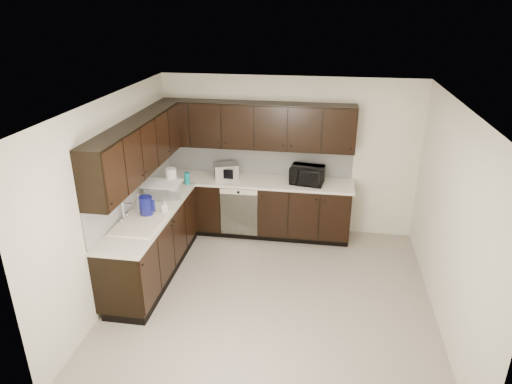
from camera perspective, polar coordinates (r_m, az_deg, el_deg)
floor at (r=6.03m, az=2.01°, el=-12.96°), size 4.00×4.00×0.00m
ceiling at (r=5.00m, az=2.41°, el=10.99°), size 4.00×4.00×0.00m
wall_back at (r=7.25m, az=4.12°, el=4.48°), size 4.00×0.02×2.50m
wall_left at (r=5.95m, az=-17.31°, el=-0.75°), size 0.02×4.00×2.50m
wall_right at (r=5.55m, az=23.17°, el=-3.31°), size 0.02×4.00×2.50m
wall_front at (r=3.70m, az=-1.72°, el=-15.14°), size 4.00×0.02×2.50m
lower_cabinets at (r=6.91m, az=-5.11°, el=-4.02°), size 3.00×2.80×0.90m
countertop at (r=6.70m, az=-5.29°, el=-0.16°), size 3.03×2.83×0.04m
backsplash at (r=6.84m, az=-6.64°, el=2.63°), size 3.00×2.80×0.48m
upper_cabinets at (r=6.53m, az=-6.16°, el=7.10°), size 3.00×2.80×0.70m
dishwasher at (r=7.05m, az=-2.15°, el=-2.16°), size 0.58×0.04×0.78m
sink at (r=5.96m, az=-14.18°, el=-4.26°), size 0.54×0.82×0.42m
microwave at (r=6.97m, az=6.40°, el=2.12°), size 0.54×0.40×0.27m
soap_bottle_a at (r=6.11m, az=-11.35°, el=-1.73°), size 0.10×0.10×0.18m
soap_bottle_b at (r=6.25m, az=-14.43°, el=-1.22°), size 0.10×0.10×0.23m
toaster_oven at (r=7.18m, az=-3.79°, el=2.65°), size 0.44×0.38×0.23m
storage_bin at (r=6.62m, az=-11.60°, el=0.26°), size 0.60×0.52×0.20m
blue_pitcher at (r=6.06m, az=-13.58°, el=-1.73°), size 0.22×0.22×0.26m
teal_tumbler at (r=7.00m, az=-8.61°, el=1.69°), size 0.09×0.09×0.18m
paper_towel_roll at (r=6.77m, az=-10.52°, el=1.54°), size 0.19×0.19×0.34m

